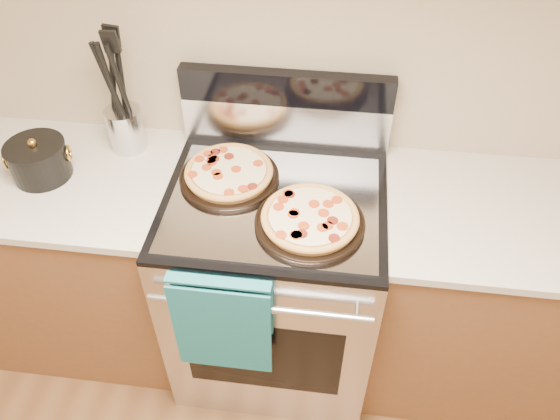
# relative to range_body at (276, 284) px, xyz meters

# --- Properties ---
(wall_back) EXTENTS (4.00, 0.00, 4.00)m
(wall_back) POSITION_rel_range_body_xyz_m (0.00, 0.35, 0.90)
(wall_back) COLOR tan
(wall_back) RESTS_ON ground
(range_body) EXTENTS (0.76, 0.68, 0.90)m
(range_body) POSITION_rel_range_body_xyz_m (0.00, 0.00, 0.00)
(range_body) COLOR #B7B7BC
(range_body) RESTS_ON ground
(oven_window) EXTENTS (0.56, 0.01, 0.40)m
(oven_window) POSITION_rel_range_body_xyz_m (0.00, -0.34, 0.00)
(oven_window) COLOR black
(oven_window) RESTS_ON range_body
(cooktop) EXTENTS (0.76, 0.68, 0.02)m
(cooktop) POSITION_rel_range_body_xyz_m (0.00, 0.00, 0.46)
(cooktop) COLOR black
(cooktop) RESTS_ON range_body
(backsplash_lower) EXTENTS (0.76, 0.06, 0.18)m
(backsplash_lower) POSITION_rel_range_body_xyz_m (0.00, 0.31, 0.56)
(backsplash_lower) COLOR silver
(backsplash_lower) RESTS_ON cooktop
(backsplash_upper) EXTENTS (0.76, 0.06, 0.12)m
(backsplash_upper) POSITION_rel_range_body_xyz_m (0.00, 0.31, 0.71)
(backsplash_upper) COLOR black
(backsplash_upper) RESTS_ON backsplash_lower
(oven_handle) EXTENTS (0.70, 0.03, 0.03)m
(oven_handle) POSITION_rel_range_body_xyz_m (0.00, -0.38, 0.35)
(oven_handle) COLOR silver
(oven_handle) RESTS_ON range_body
(dish_towel) EXTENTS (0.32, 0.05, 0.42)m
(dish_towel) POSITION_rel_range_body_xyz_m (-0.12, -0.38, 0.25)
(dish_towel) COLOR #187C76
(dish_towel) RESTS_ON oven_handle
(foil_sheet) EXTENTS (0.70, 0.55, 0.01)m
(foil_sheet) POSITION_rel_range_body_xyz_m (0.00, -0.03, 0.47)
(foil_sheet) COLOR gray
(foil_sheet) RESTS_ON cooktop
(cabinet_left) EXTENTS (1.00, 0.62, 0.88)m
(cabinet_left) POSITION_rel_range_body_xyz_m (-0.88, 0.03, -0.01)
(cabinet_left) COLOR brown
(cabinet_left) RESTS_ON ground
(countertop_left) EXTENTS (1.02, 0.64, 0.03)m
(countertop_left) POSITION_rel_range_body_xyz_m (-0.88, 0.03, 0.45)
(countertop_left) COLOR beige
(countertop_left) RESTS_ON cabinet_left
(cabinet_right) EXTENTS (1.00, 0.62, 0.88)m
(cabinet_right) POSITION_rel_range_body_xyz_m (0.88, 0.03, -0.01)
(cabinet_right) COLOR brown
(cabinet_right) RESTS_ON ground
(countertop_right) EXTENTS (1.02, 0.64, 0.03)m
(countertop_right) POSITION_rel_range_body_xyz_m (0.88, 0.03, 0.45)
(countertop_right) COLOR beige
(countertop_right) RESTS_ON cabinet_right
(pepperoni_pizza_back) EXTENTS (0.41, 0.41, 0.05)m
(pepperoni_pizza_back) POSITION_rel_range_body_xyz_m (-0.17, 0.07, 0.50)
(pepperoni_pizza_back) COLOR #B86F38
(pepperoni_pizza_back) RESTS_ON foil_sheet
(pepperoni_pizza_front) EXTENTS (0.36, 0.36, 0.05)m
(pepperoni_pizza_front) POSITION_rel_range_body_xyz_m (0.13, -0.12, 0.50)
(pepperoni_pizza_front) COLOR #B86F38
(pepperoni_pizza_front) RESTS_ON foil_sheet
(utensil_crock) EXTENTS (0.17, 0.17, 0.16)m
(utensil_crock) POSITION_rel_range_body_xyz_m (-0.59, 0.22, 0.54)
(utensil_crock) COLOR silver
(utensil_crock) RESTS_ON countertop_left
(saucepan) EXTENTS (0.25, 0.25, 0.12)m
(saucepan) POSITION_rel_range_body_xyz_m (-0.84, 0.02, 0.52)
(saucepan) COLOR black
(saucepan) RESTS_ON countertop_left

